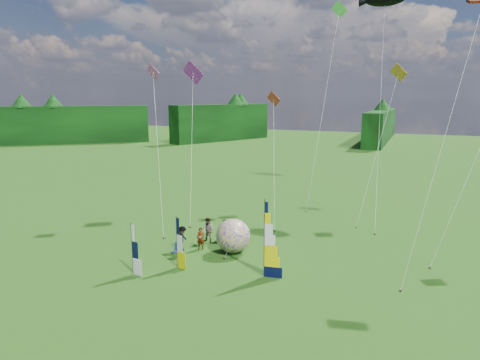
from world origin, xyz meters
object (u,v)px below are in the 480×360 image
at_px(spectator_a, 201,239).
at_px(spectator_c, 182,238).
at_px(feather_banner_main, 264,240).
at_px(bol_inflatable, 233,236).
at_px(camp_chair, 177,250).
at_px(side_banner_left, 177,243).
at_px(side_banner_far, 132,249).
at_px(kite_whale, 381,95).
at_px(spectator_d, 224,230).
at_px(spectator_b, 208,230).

bearing_deg(spectator_a, spectator_c, -157.05).
bearing_deg(feather_banner_main, spectator_a, 146.22).
bearing_deg(bol_inflatable, camp_chair, -142.05).
distance_m(side_banner_left, spectator_a, 3.54).
height_order(bol_inflatable, spectator_c, bol_inflatable).
height_order(side_banner_left, spectator_a, side_banner_left).
xyz_separation_m(side_banner_far, kite_whale, (11.99, 19.24, 9.09)).
distance_m(spectator_d, camp_chair, 4.65).
xyz_separation_m(spectator_c, spectator_d, (1.78, 3.13, -0.08)).
height_order(side_banner_far, kite_whale, kite_whale).
distance_m(bol_inflatable, spectator_d, 2.65).
bearing_deg(spectator_b, bol_inflatable, -18.99).
xyz_separation_m(spectator_d, kite_whale, (9.54, 11.44, 9.87)).
xyz_separation_m(spectator_a, kite_whale, (10.24, 13.85, 9.88)).
bearing_deg(spectator_a, side_banner_far, -118.40).
bearing_deg(side_banner_left, kite_whale, 75.61).
xyz_separation_m(spectator_b, spectator_d, (0.86, 0.96, -0.14)).
distance_m(spectator_c, kite_whale, 20.88).
height_order(side_banner_left, bol_inflatable, side_banner_left).
relative_size(spectator_a, spectator_d, 0.99).
height_order(side_banner_left, side_banner_far, side_banner_left).
xyz_separation_m(spectator_b, spectator_c, (-0.92, -2.17, -0.06)).
relative_size(feather_banner_main, bol_inflatable, 1.95).
xyz_separation_m(side_banner_far, spectator_c, (0.67, 4.68, -0.70)).
bearing_deg(spectator_c, kite_whale, -44.44).
height_order(bol_inflatable, kite_whale, kite_whale).
bearing_deg(bol_inflatable, spectator_a, -171.28).
distance_m(bol_inflatable, spectator_c, 3.58).
height_order(feather_banner_main, spectator_c, feather_banner_main).
distance_m(feather_banner_main, bol_inflatable, 4.63).
relative_size(feather_banner_main, spectator_a, 2.94).
bearing_deg(camp_chair, kite_whale, 45.94).
distance_m(camp_chair, kite_whale, 21.79).
bearing_deg(side_banner_far, spectator_b, 87.04).
bearing_deg(spectator_a, spectator_d, 63.39).
xyz_separation_m(side_banner_left, bol_inflatable, (2.15, 3.79, -0.45)).
bearing_deg(spectator_b, kite_whale, 54.95).
distance_m(bol_inflatable, spectator_b, 2.73).
height_order(spectator_a, spectator_c, spectator_c).
bearing_deg(camp_chair, side_banner_left, -67.86).
distance_m(spectator_b, kite_whale, 18.88).
relative_size(side_banner_far, bol_inflatable, 1.33).
bearing_deg(feather_banner_main, spectator_d, 125.67).
distance_m(spectator_a, spectator_d, 2.52).
bearing_deg(spectator_c, spectator_d, -36.25).
distance_m(side_banner_far, spectator_a, 5.72).
distance_m(spectator_d, kite_whale, 17.86).
relative_size(feather_banner_main, spectator_b, 2.48).
xyz_separation_m(feather_banner_main, side_banner_far, (-7.42, -2.75, -0.74)).
distance_m(side_banner_left, kite_whale, 21.95).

